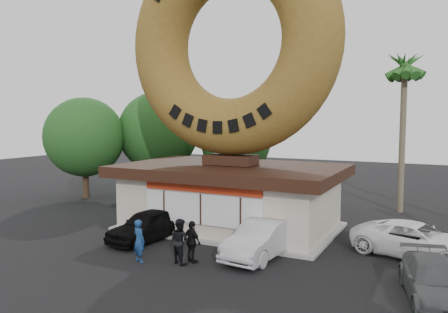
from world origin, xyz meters
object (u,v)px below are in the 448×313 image
giant_donut (231,43)px  donut_shop (230,194)px  car_black (147,225)px  person_left (139,241)px  car_grey (436,282)px  car_silver (262,239)px  car_white (416,240)px  person_center (180,241)px  street_lamp (268,134)px  person_right (192,242)px

giant_donut → donut_shop: bearing=-90.0°
giant_donut → car_black: giant_donut is taller
person_left → car_grey: bearing=-154.0°
donut_shop → giant_donut: 7.67m
car_silver → car_white: car_silver is taller
car_silver → car_grey: car_silver is taller
car_black → car_white: 11.71m
donut_shop → person_center: size_ratio=6.29×
street_lamp → car_black: 14.41m
car_black → car_silver: 5.64m
person_right → car_black: size_ratio=0.40×
person_right → car_black: (-3.49, 1.74, -0.12)m
street_lamp → person_center: street_lamp is taller
donut_shop → person_center: donut_shop is taller
car_black → car_white: (11.31, 3.00, -0.01)m
giant_donut → car_black: (-2.41, -3.90, -8.72)m
giant_donut → person_right: size_ratio=6.75×
giant_donut → car_white: (8.90, -0.90, -8.73)m
street_lamp → car_silver: size_ratio=1.77×
street_lamp → person_center: bearing=-80.9°
car_white → car_grey: bearing=-156.0°
person_left → street_lamp: bearing=-66.6°
donut_shop → car_silver: size_ratio=2.48×
donut_shop → street_lamp: 10.54m
person_center → person_right: (0.39, 0.27, -0.05)m
giant_donut → car_grey: bearing=-28.9°
street_lamp → car_white: bearing=-45.4°
donut_shop → car_black: donut_shop is taller
street_lamp → person_center: 16.51m
car_grey → car_white: car_white is taller
car_grey → car_white: size_ratio=0.86×
person_right → car_black: person_right is taller
car_grey → street_lamp: bearing=114.1°
person_left → car_black: size_ratio=0.40×
giant_donut → car_white: giant_donut is taller
car_white → person_center: bearing=135.3°
person_left → person_right: person_left is taller
car_silver → car_grey: bearing=-9.3°
car_white → street_lamp: bearing=58.5°
person_left → person_right: bearing=-136.5°
car_grey → car_white: bearing=87.3°
donut_shop → car_grey: bearing=-28.9°
giant_donut → car_silver: 9.97m
person_right → car_grey: person_right is taller
donut_shop → car_white: donut_shop is taller
person_left → giant_donut: bearing=-77.6°
donut_shop → giant_donut: size_ratio=0.99×
person_center → car_grey: (9.01, 0.55, -0.25)m
donut_shop → car_black: size_ratio=2.66×
car_black → car_grey: (12.11, -1.46, -0.08)m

